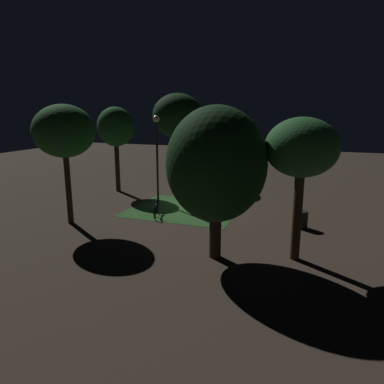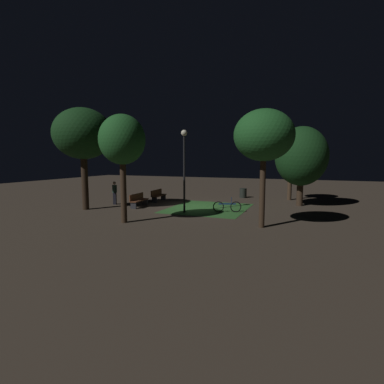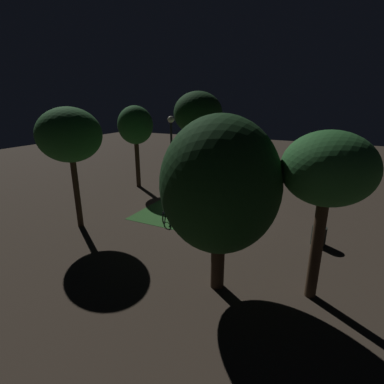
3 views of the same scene
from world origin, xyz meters
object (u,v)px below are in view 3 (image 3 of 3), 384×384
tree_left_canopy (70,136)px  tree_back_left (220,186)px  trash_bin (319,236)px  lamp_post_path_center (171,146)px  tree_right_canopy (328,171)px  bench_front_right (209,180)px  bicycle (166,213)px  tree_near_wall (135,126)px  pedestrian (225,169)px  bench_back_row (249,186)px  tree_back_right (198,114)px

tree_left_canopy → tree_back_left: (-7.43, 1.45, -0.86)m
trash_bin → lamp_post_path_center: bearing=-13.2°
tree_right_canopy → trash_bin: bearing=-89.6°
tree_back_left → bench_front_right: bearing=-65.6°
trash_bin → bicycle: bicycle is taller
tree_left_canopy → trash_bin: bearing=-163.6°
tree_near_wall → pedestrian: tree_near_wall is taller
trash_bin → bicycle: (6.93, 0.49, -0.04)m
bench_back_row → lamp_post_path_center: lamp_post_path_center is taller
tree_back_right → pedestrian: (-2.42, 0.42, -3.82)m
tree_right_canopy → pedestrian: (6.85, -11.25, -3.03)m
bench_front_right → lamp_post_path_center: bearing=78.4°
lamp_post_path_center → bicycle: bearing=112.9°
bench_back_row → tree_right_canopy: bearing=116.1°
bench_front_right → tree_back_left: 11.27m
bench_front_right → bench_back_row: bearing=180.0°
lamp_post_path_center → trash_bin: 8.63m
tree_near_wall → tree_back_left: size_ratio=1.00×
trash_bin → bench_front_right: bearing=-37.4°
trash_bin → pedestrian: 10.25m
tree_back_left → lamp_post_path_center: (5.26, -6.29, -0.07)m
tree_back_right → tree_near_wall: bearing=62.5°
tree_near_wall → bench_front_right: bearing=-156.4°
tree_left_canopy → tree_right_canopy: bearing=176.4°
tree_near_wall → tree_left_canopy: size_ratio=0.99×
bench_front_right → trash_bin: size_ratio=2.36×
tree_near_wall → pedestrian: size_ratio=3.31×
tree_back_right → bicycle: size_ratio=3.90×
tree_left_canopy → trash_bin: (-10.10, -2.98, -3.81)m
bench_back_row → bicycle: 6.49m
bench_back_row → tree_back_right: (4.81, -2.56, 4.19)m
bicycle → pedestrian: bearing=-90.7°
tree_right_canopy → trash_bin: 5.02m
tree_back_left → bicycle: size_ratio=3.31×
tree_back_right → trash_bin: (-9.25, 8.06, -4.29)m
tree_left_canopy → pedestrian: 11.61m
bench_front_right → tree_left_canopy: bearing=71.0°
bench_back_row → tree_back_left: tree_back_left is taller
trash_bin → tree_right_canopy: bearing=90.4°
tree_near_wall → lamp_post_path_center: tree_near_wall is taller
bench_back_row → lamp_post_path_center: size_ratio=0.38×
tree_back_right → pedestrian: bearing=170.2°
bench_back_row → tree_right_canopy: (-4.47, 9.11, 3.40)m
bench_back_row → bench_front_right: bearing=-0.0°
bench_front_right → lamp_post_path_center: 4.64m
trash_bin → bicycle: 6.95m
tree_back_right → tree_right_canopy: 14.93m
tree_near_wall → tree_back_left: tree_back_left is taller
tree_left_canopy → tree_back_left: tree_left_canopy is taller
tree_near_wall → tree_left_canopy: (-1.48, 6.55, 0.15)m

